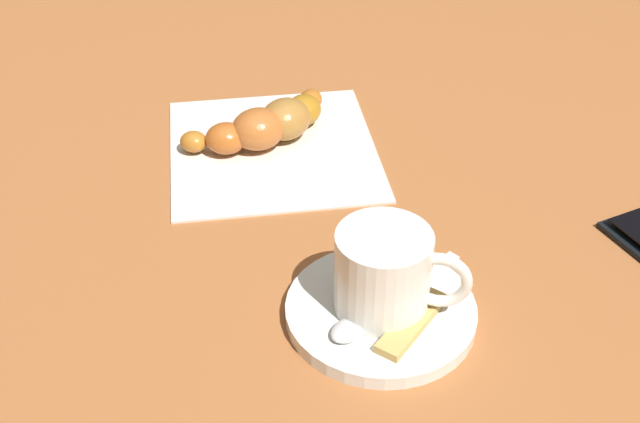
# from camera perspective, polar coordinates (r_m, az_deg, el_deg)

# --- Properties ---
(ground_plane) EXTENTS (1.80, 1.80, 0.00)m
(ground_plane) POSITION_cam_1_polar(r_m,az_deg,el_deg) (0.63, -0.67, 0.22)
(ground_plane) COLOR #A05D30
(saucer) EXTENTS (0.13, 0.13, 0.01)m
(saucer) POSITION_cam_1_polar(r_m,az_deg,el_deg) (0.54, 4.12, -7.02)
(saucer) COLOR white
(saucer) RESTS_ON ground
(espresso_cup) EXTENTS (0.07, 0.08, 0.06)m
(espresso_cup) POSITION_cam_1_polar(r_m,az_deg,el_deg) (0.52, 4.26, -4.33)
(espresso_cup) COLOR white
(espresso_cup) RESTS_ON saucer
(teaspoon) EXTENTS (0.06, 0.12, 0.01)m
(teaspoon) POSITION_cam_1_polar(r_m,az_deg,el_deg) (0.53, 4.01, -6.92)
(teaspoon) COLOR silver
(teaspoon) RESTS_ON saucer
(sugar_packet) EXTENTS (0.05, 0.06, 0.01)m
(sugar_packet) POSITION_cam_1_polar(r_m,az_deg,el_deg) (0.52, 6.45, -7.72)
(sugar_packet) COLOR tan
(sugar_packet) RESTS_ON saucer
(napkin) EXTENTS (0.22, 0.21, 0.00)m
(napkin) POSITION_cam_1_polar(r_m,az_deg,el_deg) (0.70, -3.14, 4.49)
(napkin) COLOR silver
(napkin) RESTS_ON ground
(croissant) EXTENTS (0.08, 0.15, 0.03)m
(croissant) POSITION_cam_1_polar(r_m,az_deg,el_deg) (0.70, -3.60, 6.15)
(croissant) COLOR #AF6B23
(croissant) RESTS_ON napkin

